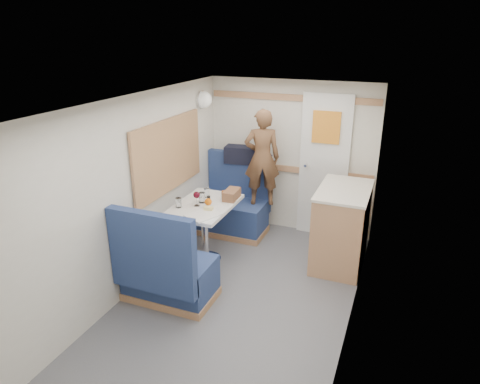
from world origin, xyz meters
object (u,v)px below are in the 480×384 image
at_px(orange_fruit, 208,202).
at_px(tumbler_left, 178,203).
at_px(cheese_block, 208,208).
at_px(beer_glass, 224,195).
at_px(tumbler_right, 202,198).
at_px(person, 262,158).
at_px(duffel_bag, 243,155).
at_px(pepper_grinder, 209,200).
at_px(bench_far, 234,210).
at_px(dome_light, 204,100).
at_px(tray, 203,215).
at_px(bread_loaf, 232,194).
at_px(dinette_table, 204,217).
at_px(wine_glass, 197,195).
at_px(galley_counter, 341,226).
at_px(tumbler_mid, 207,193).
at_px(bench_near, 167,274).

height_order(orange_fruit, tumbler_left, tumbler_left).
xyz_separation_m(cheese_block, beer_glass, (0.02, 0.39, 0.02)).
bearing_deg(tumbler_right, person, 63.66).
distance_m(duffel_bag, pepper_grinder, 1.12).
relative_size(bench_far, duffel_bag, 2.27).
xyz_separation_m(dome_light, tray, (0.53, -1.14, -1.02)).
height_order(tumbler_right, beer_glass, tumbler_right).
height_order(tumbler_left, tumbler_right, tumbler_right).
bearing_deg(orange_fruit, bench_far, 94.77).
xyz_separation_m(dome_light, bread_loaf, (0.61, -0.58, -0.97)).
bearing_deg(tumbler_left, bread_loaf, 45.03).
bearing_deg(dinette_table, tumbler_right, 137.53).
relative_size(bench_far, bread_loaf, 3.97).
distance_m(dome_light, tumbler_right, 1.31).
bearing_deg(wine_glass, bread_loaf, 50.21).
bearing_deg(galley_counter, pepper_grinder, -159.77).
bearing_deg(beer_glass, duffel_bag, 97.72).
bearing_deg(bench_far, cheese_block, -82.57).
xyz_separation_m(duffel_bag, tumbler_mid, (-0.10, -0.91, -0.24)).
bearing_deg(orange_fruit, tray, -76.21).
bearing_deg(dome_light, person, 3.47).
bearing_deg(beer_glass, dome_light, 130.86).
height_order(bench_far, person, person).
relative_size(tumbler_left, tumbler_right, 0.91).
height_order(dome_light, tumbler_right, dome_light).
bearing_deg(bread_loaf, galley_counter, 12.72).
bearing_deg(dome_light, tumbler_mid, -63.32).
xyz_separation_m(bench_near, beer_glass, (0.15, 1.09, 0.47)).
bearing_deg(galley_counter, tray, -147.80).
height_order(galley_counter, tumbler_right, galley_counter).
bearing_deg(wine_glass, dome_light, 110.05).
relative_size(tumbler_mid, beer_glass, 1.11).
relative_size(person, pepper_grinder, 12.62).
xyz_separation_m(dinette_table, tumbler_mid, (-0.07, 0.21, 0.21)).
distance_m(cheese_block, tumbler_mid, 0.42).
height_order(bench_far, beer_glass, bench_far).
relative_size(galley_counter, wine_glass, 5.48).
bearing_deg(tumbler_right, bench_near, -87.11).
relative_size(duffel_bag, tumbler_left, 4.20).
distance_m(galley_counter, pepper_grinder, 1.54).
height_order(person, tumbler_mid, person).
bearing_deg(orange_fruit, cheese_block, -63.52).
height_order(galley_counter, pepper_grinder, galley_counter).
bearing_deg(galley_counter, duffel_bag, 158.39).
bearing_deg(orange_fruit, dinette_table, 149.06).
xyz_separation_m(galley_counter, bread_loaf, (-1.24, -0.28, 0.31)).
xyz_separation_m(dome_light, wine_glass, (0.33, -0.92, -0.91)).
relative_size(orange_fruit, cheese_block, 0.82).
distance_m(tray, tumbler_right, 0.38).
bearing_deg(person, bread_loaf, 54.75).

